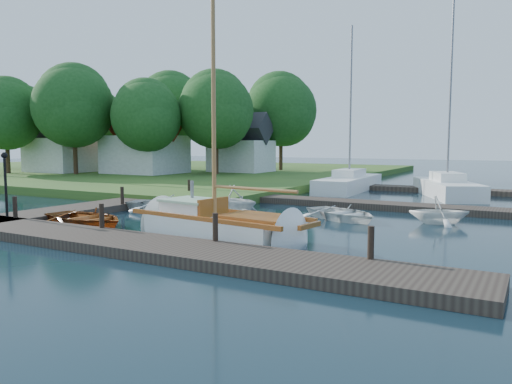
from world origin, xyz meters
The scene contains 31 objects.
ground centered at (0.00, 0.00, 0.00)m, with size 160.00×160.00×0.00m, color black.
near_dock centered at (0.00, -6.00, 0.15)m, with size 18.00×2.20×0.30m, color #332821.
left_dock centered at (-8.00, 2.00, 0.15)m, with size 2.20×18.00×0.30m, color #332821.
far_dock centered at (2.00, 6.50, 0.15)m, with size 14.00×1.60×0.30m, color #332821.
shore centered at (-28.00, 22.00, 0.25)m, with size 50.00×40.00×0.50m, color #365923.
mooring_post_0 centered at (-7.50, -5.00, 0.70)m, with size 0.16×0.16×0.80m, color black.
mooring_post_1 centered at (-3.00, -5.00, 0.70)m, with size 0.16×0.16×0.80m, color black.
mooring_post_2 centered at (1.50, -5.00, 0.70)m, with size 0.16×0.16×0.80m, color black.
mooring_post_3 centered at (6.00, -5.00, 0.70)m, with size 0.16×0.16×0.80m, color black.
mooring_post_4 centered at (-7.00, 0.00, 0.70)m, with size 0.16×0.16×0.80m, color black.
mooring_post_5 centered at (-7.00, 5.00, 0.70)m, with size 0.16×0.16×0.80m, color black.
lamp_post centered at (-8.00, -5.00, 1.87)m, with size 0.24×0.24×2.44m.
sailboat centered at (0.63, -3.27, 0.34)m, with size 7.34×2.87×9.83m.
dinghy centered at (-5.20, -3.74, 0.39)m, with size 2.70×3.78×0.78m, color brown.
tender_a centered at (-5.20, 1.09, 0.40)m, with size 2.74×3.84×0.80m, color white.
tender_b centered at (-2.21, 1.99, 0.67)m, with size 2.18×2.52×1.33m, color white.
tender_c centered at (2.62, 2.39, 0.36)m, with size 2.47×3.46×0.72m, color white.
tender_d centered at (6.20, 3.26, 0.59)m, with size 1.92×2.23×1.17m, color white.
marina_boat_0 centered at (-1.16, 14.27, 0.56)m, with size 2.55×8.48×10.42m.
marina_boat_2 centered at (4.89, 13.73, 0.58)m, with size 5.03×7.57×11.87m.
house_a centered at (-20.00, 16.00, 2.96)m, with size 6.30×5.00×6.29m.
house_b centered at (-28.00, 14.00, 2.77)m, with size 5.77×4.50×5.79m.
house_c centered at (-14.00, 22.00, 2.58)m, with size 5.25×4.00×5.28m.
tree_0 centered at (-30.00, 10.05, 5.53)m, with size 6.12×6.07×8.28m.
tree_1 centered at (-24.00, 12.05, 6.09)m, with size 6.70×6.70×9.20m.
tree_2 centered at (-18.00, 14.05, 5.25)m, with size 5.83×5.75×7.82m.
tree_3 centered at (-14.00, 18.05, 5.81)m, with size 6.41×6.38×8.74m.
tree_4 centered at (-22.00, 22.05, 6.37)m, with size 7.01×7.01×9.66m.
tree_5 centered at (-30.00, 20.05, 5.42)m, with size 6.00×5.94×8.10m.
tree_6 centered at (-36.00, 16.05, 5.64)m, with size 6.24×6.20×8.46m.
tree_7 centered at (-12.00, 26.05, 6.20)m, with size 6.83×6.83×9.38m.
Camera 1 is at (9.40, -16.61, 3.08)m, focal length 35.00 mm.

